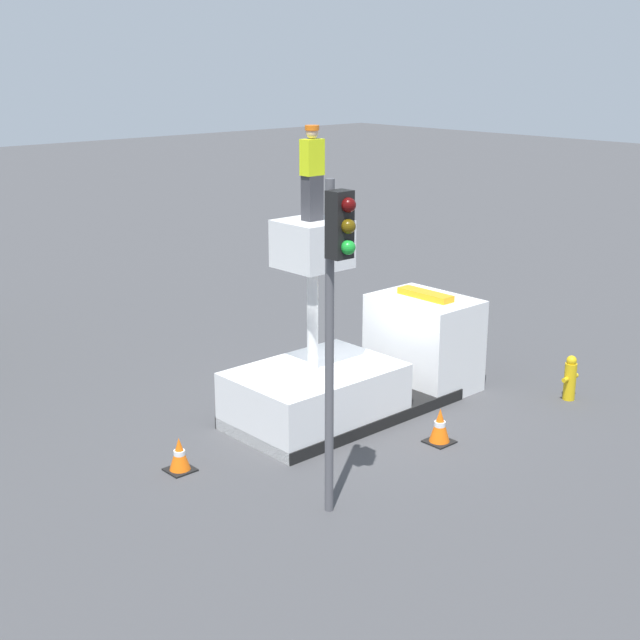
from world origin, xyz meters
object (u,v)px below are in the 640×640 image
bucket_truck (362,367)px  traffic_cone_rear (179,455)px  worker (312,173)px  traffic_light_pole (336,285)px  fire_hydrant (570,378)px  traffic_cone_curbside (440,426)px

bucket_truck → traffic_cone_rear: bearing=179.4°
worker → traffic_light_pole: 3.82m
fire_hydrant → traffic_cone_rear: size_ratio=1.57×
traffic_cone_rear → traffic_cone_curbside: size_ratio=0.91×
traffic_cone_rear → traffic_cone_curbside: 4.92m
worker → fire_hydrant: size_ratio=1.76×
fire_hydrant → bucket_truck: bearing=143.6°
bucket_truck → fire_hydrant: bucket_truck is taller
fire_hydrant → traffic_cone_curbside: 3.80m
traffic_cone_curbside → worker: bearing=118.3°
traffic_light_pole → fire_hydrant: 7.86m
bucket_truck → worker: worker is taller
worker → traffic_cone_curbside: (1.22, -2.26, -4.68)m
worker → fire_hydrant: worker is taller
bucket_truck → traffic_cone_rear: 4.53m
bucket_truck → traffic_light_pole: size_ratio=1.06×
worker → traffic_cone_curbside: bearing=-61.7°
bucket_truck → worker: 4.34m
traffic_light_pole → fire_hydrant: size_ratio=5.43×
traffic_cone_rear → traffic_cone_curbside: traffic_cone_curbside is taller
bucket_truck → fire_hydrant: bearing=-36.4°
fire_hydrant → traffic_cone_curbside: (-3.77, 0.41, -0.16)m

